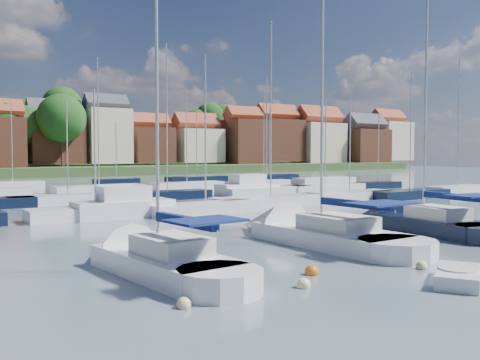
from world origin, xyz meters
TOP-DOWN VIEW (x-y plane):
  - ground at (0.00, 40.00)m, footprint 260.00×260.00m
  - sailboat_left at (-10.70, 3.14)m, footprint 3.96×11.16m
  - sailboat_centre at (-0.97, 5.16)m, footprint 3.94×13.22m
  - sailboat_navy at (7.01, 4.73)m, footprint 4.24×11.97m
  - tender at (-2.44, -4.95)m, footprint 3.30×2.80m
  - buoy_b at (-7.37, -2.40)m, footprint 0.48×0.48m
  - buoy_c at (-5.85, -1.05)m, footprint 0.54×0.54m
  - buoy_d at (-1.54, -2.69)m, footprint 0.46×0.46m
  - buoy_e at (3.90, 5.43)m, footprint 0.42×0.42m
  - buoy_g at (-10.29, 5.31)m, footprint 0.45×0.45m
  - buoy_h at (-11.91, -2.28)m, footprint 0.44×0.44m
  - marina_field at (1.91, 35.15)m, footprint 79.62×41.41m

SIDE VIEW (x-z plane):
  - ground at x=0.00m, z-range 0.00..0.00m
  - buoy_b at x=-7.37m, z-range -0.24..0.24m
  - buoy_c at x=-5.85m, z-range -0.27..0.27m
  - buoy_d at x=-1.54m, z-range -0.23..0.23m
  - buoy_e at x=3.90m, z-range -0.21..0.21m
  - buoy_g at x=-10.29m, z-range -0.23..0.23m
  - buoy_h at x=-11.91m, z-range -0.22..0.22m
  - tender at x=-2.44m, z-range -0.07..0.58m
  - sailboat_centre at x=-0.97m, z-range -8.52..9.21m
  - sailboat_navy at x=7.01m, z-range -7.76..8.47m
  - sailboat_left at x=-10.70m, z-range -7.09..7.80m
  - marina_field at x=1.91m, z-range -7.53..8.40m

